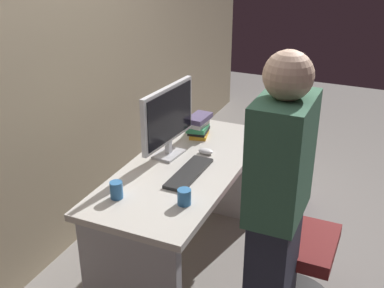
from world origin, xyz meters
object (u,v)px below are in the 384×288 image
at_px(monitor, 168,118).
at_px(keyboard, 189,173).
at_px(cup_near_keyboard, 184,197).
at_px(handbag, 293,199).
at_px(cup_by_monitor, 116,190).
at_px(office_chair, 286,244).
at_px(desk, 185,197).
at_px(book_stack, 198,125).
at_px(mouse, 206,151).
at_px(person_at_desk, 276,214).

distance_m(monitor, keyboard, 0.38).
bearing_deg(cup_near_keyboard, handbag, -13.71).
bearing_deg(cup_by_monitor, monitor, -2.20).
bearing_deg(cup_near_keyboard, keyboard, 19.94).
xyz_separation_m(office_chair, keyboard, (-0.02, 0.60, 0.34)).
xyz_separation_m(keyboard, cup_by_monitor, (-0.40, 0.25, 0.04)).
bearing_deg(desk, cup_near_keyboard, -155.37).
distance_m(office_chair, book_stack, 1.03).
relative_size(cup_near_keyboard, book_stack, 0.41).
bearing_deg(keyboard, monitor, 51.39).
relative_size(keyboard, cup_by_monitor, 4.46).
relative_size(cup_by_monitor, handbag, 0.26).
height_order(cup_by_monitor, book_stack, book_stack).
relative_size(monitor, mouse, 5.40).
distance_m(office_chair, mouse, 0.77).
relative_size(desk, mouse, 15.14).
relative_size(desk, monitor, 2.80).
bearing_deg(office_chair, keyboard, 91.84).
xyz_separation_m(desk, keyboard, (-0.10, -0.08, 0.24)).
xyz_separation_m(person_at_desk, book_stack, (0.88, 0.79, -0.01)).
xyz_separation_m(monitor, mouse, (0.11, -0.21, -0.24)).
bearing_deg(cup_by_monitor, keyboard, -31.68).
distance_m(desk, book_stack, 0.55).
bearing_deg(keyboard, office_chair, -87.23).
height_order(desk, keyboard, keyboard).
xyz_separation_m(person_at_desk, mouse, (0.63, 0.63, -0.07)).
xyz_separation_m(person_at_desk, cup_near_keyboard, (0.02, 0.50, -0.04)).
height_order(desk, person_at_desk, person_at_desk).
bearing_deg(cup_near_keyboard, monitor, 34.22).
bearing_deg(office_chair, mouse, 65.75).
distance_m(person_at_desk, keyboard, 0.70).
distance_m(cup_by_monitor, handbag, 1.71).
distance_m(person_at_desk, mouse, 0.90).
xyz_separation_m(office_chair, handbag, (1.00, 0.17, -0.29)).
relative_size(person_at_desk, cup_near_keyboard, 18.88).
relative_size(office_chair, handbag, 2.49).
bearing_deg(keyboard, mouse, 4.36).
xyz_separation_m(mouse, book_stack, (0.25, 0.16, 0.06)).
bearing_deg(desk, mouse, -16.67).
bearing_deg(cup_by_monitor, cup_near_keyboard, -75.89).
height_order(person_at_desk, mouse, person_at_desk).
relative_size(cup_by_monitor, book_stack, 0.46).
distance_m(person_at_desk, book_stack, 1.18).
height_order(office_chair, person_at_desk, person_at_desk).
bearing_deg(person_at_desk, desk, 57.66).
distance_m(monitor, book_stack, 0.41).
bearing_deg(keyboard, book_stack, 18.74).
bearing_deg(book_stack, mouse, -147.50).
height_order(mouse, book_stack, book_stack).
xyz_separation_m(mouse, cup_near_keyboard, (-0.61, -0.13, 0.03)).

